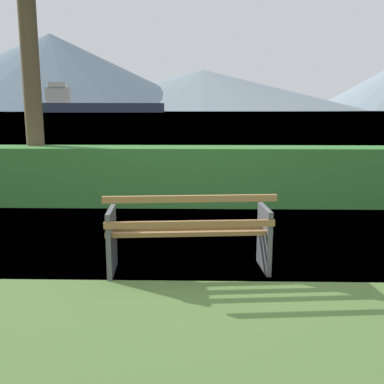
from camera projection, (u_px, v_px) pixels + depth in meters
The scene contains 6 objects.
ground_plane at pixel (189, 269), 4.69m from camera, with size 1400.00×1400.00×0.00m, color #4C6B33.
water_surface at pixel (202, 112), 308.91m from camera, with size 620.00×620.00×0.00m, color #6B8EA3.
park_bench at pixel (189, 232), 4.55m from camera, with size 1.73×0.71×0.87m.
hedge_row at pixel (194, 176), 7.84m from camera, with size 9.72×0.82×1.03m, color #387A33.
cargo_ship_large at pixel (90, 104), 245.77m from camera, with size 71.66×21.36×16.23m.
distant_hills at pixel (199, 80), 559.51m from camera, with size 820.22×475.15×89.59m.
Camera 1 is at (0.14, -4.45, 1.68)m, focal length 41.02 mm.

